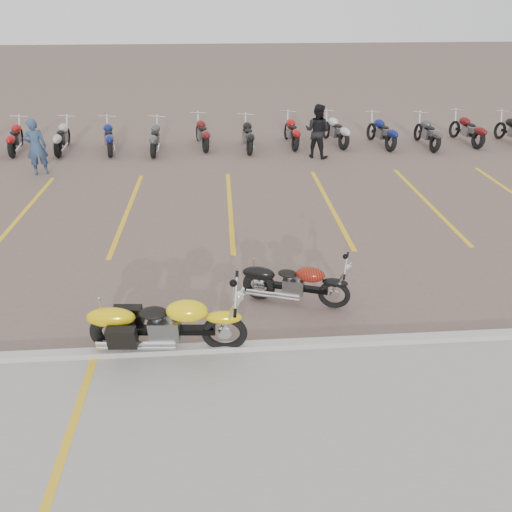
# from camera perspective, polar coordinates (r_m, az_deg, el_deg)

# --- Properties ---
(ground) EXTENTS (100.00, 100.00, 0.00)m
(ground) POSITION_cam_1_polar(r_m,az_deg,el_deg) (9.84, -2.36, -3.39)
(ground) COLOR brown
(ground) RESTS_ON ground
(concrete_apron) EXTENTS (60.00, 5.00, 0.01)m
(concrete_apron) POSITION_cam_1_polar(r_m,az_deg,el_deg) (6.45, -0.76, -24.70)
(concrete_apron) COLOR #9E9B93
(concrete_apron) RESTS_ON ground
(curb) EXTENTS (60.00, 0.18, 0.12)m
(curb) POSITION_cam_1_polar(r_m,az_deg,el_deg) (8.17, -1.85, -10.37)
(curb) COLOR #ADAAA3
(curb) RESTS_ON ground
(parking_stripes) EXTENTS (38.00, 5.50, 0.01)m
(parking_stripes) POSITION_cam_1_polar(r_m,az_deg,el_deg) (13.42, -2.98, 5.58)
(parking_stripes) COLOR gold
(parking_stripes) RESTS_ON ground
(apron_stripe) EXTENTS (0.12, 5.00, 0.00)m
(apron_stripe) POSITION_cam_1_polar(r_m,az_deg,el_deg) (6.77, -22.56, -24.12)
(apron_stripe) COLOR gold
(apron_stripe) RESTS_ON concrete_apron
(yellow_cruiser) EXTENTS (2.49, 0.41, 1.02)m
(yellow_cruiser) POSITION_cam_1_polar(r_m,az_deg,el_deg) (8.02, -10.37, -7.73)
(yellow_cruiser) COLOR black
(yellow_cruiser) RESTS_ON ground
(flame_cruiser) EXTENTS (1.93, 0.73, 0.82)m
(flame_cruiser) POSITION_cam_1_polar(r_m,az_deg,el_deg) (9.13, 4.30, -3.22)
(flame_cruiser) COLOR black
(flame_cruiser) RESTS_ON ground
(person_a) EXTENTS (0.74, 0.61, 1.73)m
(person_a) POSITION_cam_1_polar(r_m,az_deg,el_deg) (17.13, -23.86, 11.35)
(person_a) COLOR navy
(person_a) RESTS_ON ground
(person_b) EXTENTS (1.10, 1.04, 1.80)m
(person_b) POSITION_cam_1_polar(r_m,az_deg,el_deg) (17.58, 7.01, 13.99)
(person_b) COLOR black
(person_b) RESTS_ON ground
(bg_bike_row) EXTENTS (22.33, 2.06, 1.10)m
(bg_bike_row) POSITION_cam_1_polar(r_m,az_deg,el_deg) (18.66, 1.50, 13.90)
(bg_bike_row) COLOR black
(bg_bike_row) RESTS_ON ground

